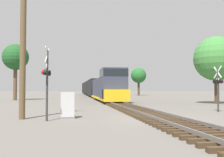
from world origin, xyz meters
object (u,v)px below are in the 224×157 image
(freight_train, at_px, (93,88))
(tree_far_right, at_px, (216,59))
(tree_deep_background, at_px, (139,76))
(crossing_signal_near, at_px, (47,77))
(crossing_signal_far, at_px, (218,84))
(utility_pole, at_px, (23,34))
(tree_mid_background, at_px, (16,58))
(relay_cabinet, at_px, (68,105))

(freight_train, bearing_deg, tree_far_right, -71.33)
(freight_train, xyz_separation_m, tree_far_right, (11.82, -34.97, 3.34))
(tree_deep_background, bearing_deg, crossing_signal_near, -109.32)
(crossing_signal_near, distance_m, crossing_signal_far, 12.76)
(crossing_signal_near, distance_m, utility_pole, 3.09)
(crossing_signal_far, height_order, tree_deep_background, tree_deep_background)
(tree_far_right, bearing_deg, tree_mid_background, 151.46)
(crossing_signal_near, distance_m, tree_deep_background, 57.53)
(utility_pole, bearing_deg, crossing_signal_far, 11.05)
(tree_far_right, bearing_deg, tree_deep_background, 88.69)
(utility_pole, distance_m, tree_far_right, 23.42)
(crossing_signal_far, distance_m, relay_cabinet, 11.47)
(freight_train, height_order, tree_far_right, tree_far_right)
(freight_train, xyz_separation_m, tree_deep_background, (12.74, 5.26, 3.39))
(crossing_signal_near, height_order, crossing_signal_far, crossing_signal_near)
(freight_train, bearing_deg, relay_cabinet, -96.16)
(crossing_signal_near, height_order, relay_cabinet, crossing_signal_near)
(crossing_signal_near, xyz_separation_m, tree_mid_background, (-7.43, 27.86, 4.22))
(freight_train, bearing_deg, crossing_signal_near, -97.29)
(crossing_signal_near, height_order, tree_deep_background, tree_deep_background)
(crossing_signal_far, bearing_deg, tree_deep_background, -13.59)
(tree_mid_background, bearing_deg, tree_deep_background, 44.92)
(relay_cabinet, distance_m, tree_far_right, 21.76)
(crossing_signal_far, distance_m, tree_far_right, 12.24)
(freight_train, xyz_separation_m, tree_mid_background, (-13.69, -21.09, 4.66))
(tree_far_right, distance_m, tree_mid_background, 29.07)
(tree_mid_background, bearing_deg, crossing_signal_near, -75.08)
(crossing_signal_near, bearing_deg, utility_pole, -117.69)
(freight_train, xyz_separation_m, utility_pole, (-7.72, -47.89, 2.94))
(tree_mid_background, bearing_deg, utility_pole, -77.43)
(utility_pole, height_order, tree_mid_background, utility_pole)
(crossing_signal_far, bearing_deg, freight_train, 1.55)
(freight_train, xyz_separation_m, crossing_signal_near, (-6.27, -48.96, 0.44))
(relay_cabinet, relative_size, utility_pole, 0.16)
(crossing_signal_far, distance_m, utility_pole, 14.17)
(tree_far_right, bearing_deg, utility_pole, -146.53)
(crossing_signal_near, relative_size, tree_far_right, 0.50)
(relay_cabinet, distance_m, tree_mid_background, 28.65)
(utility_pole, distance_m, tree_mid_background, 27.51)
(freight_train, relative_size, utility_pole, 7.38)
(tree_far_right, distance_m, tree_deep_background, 40.24)
(utility_pole, xyz_separation_m, tree_far_right, (19.54, 12.92, 0.39))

